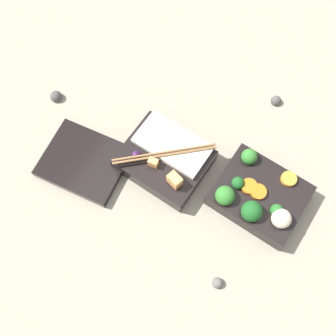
{
  "coord_description": "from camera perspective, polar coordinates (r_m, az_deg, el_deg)",
  "views": [
    {
      "loc": [
        -0.1,
        0.29,
        0.8
      ],
      "look_at": [
        0.07,
        0.04,
        0.04
      ],
      "focal_mm": 42.0,
      "sensor_mm": 36.0,
      "label": 1
    }
  ],
  "objects": [
    {
      "name": "ground_plane",
      "position": [
        0.86,
        5.48,
        -1.21
      ],
      "size": [
        3.0,
        3.0,
        0.0
      ],
      "primitive_type": "plane",
      "color": "gray"
    },
    {
      "name": "bento_tray_vegetable",
      "position": [
        0.83,
        12.94,
        -3.97
      ],
      "size": [
        0.18,
        0.15,
        0.07
      ],
      "color": "black",
      "rests_on": "ground_plane"
    },
    {
      "name": "pebble_0",
      "position": [
        0.81,
        7.22,
        -16.22
      ],
      "size": [
        0.02,
        0.02,
        0.02
      ],
      "primitive_type": "sphere",
      "color": "#595651",
      "rests_on": "ground_plane"
    },
    {
      "name": "pebble_1",
      "position": [
        0.97,
        15.4,
        9.39
      ],
      "size": [
        0.02,
        0.02,
        0.02
      ],
      "primitive_type": "sphere",
      "color": "#474442",
      "rests_on": "ground_plane"
    },
    {
      "name": "bento_tray_rice",
      "position": [
        0.84,
        -0.37,
        1.4
      ],
      "size": [
        0.18,
        0.16,
        0.07
      ],
      "color": "black",
      "rests_on": "ground_plane"
    },
    {
      "name": "bento_lid",
      "position": [
        0.88,
        -12.05,
        0.9
      ],
      "size": [
        0.2,
        0.17,
        0.02
      ],
      "primitive_type": "cube",
      "rotation": [
        0.0,
        0.0,
        0.17
      ],
      "color": "black",
      "rests_on": "ground_plane"
    },
    {
      "name": "pebble_2",
      "position": [
        0.97,
        -15.91,
        9.94
      ],
      "size": [
        0.03,
        0.03,
        0.03
      ],
      "primitive_type": "sphere",
      "color": "#474442",
      "rests_on": "ground_plane"
    }
  ]
}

